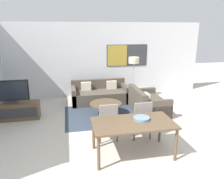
# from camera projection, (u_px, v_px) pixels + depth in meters

# --- Properties ---
(wall_back) EXTENTS (8.13, 0.09, 2.80)m
(wall_back) POSITION_uv_depth(u_px,v_px,m) (101.00, 60.00, 8.43)
(wall_back) COLOR silver
(wall_back) RESTS_ON ground_plane
(area_rug) EXTENTS (2.48, 1.95, 0.01)m
(area_rug) POSITION_uv_depth(u_px,v_px,m) (106.00, 115.00, 6.72)
(area_rug) COLOR #333D4C
(area_rug) RESTS_ON ground_plane
(tv_console) EXTENTS (1.52, 0.43, 0.51)m
(tv_console) POSITION_uv_depth(u_px,v_px,m) (12.00, 111.00, 6.33)
(tv_console) COLOR brown
(tv_console) RESTS_ON ground_plane
(television) EXTENTS (1.04, 0.20, 0.66)m
(television) POSITION_uv_depth(u_px,v_px,m) (10.00, 92.00, 6.17)
(television) COLOR #2D2D33
(television) RESTS_ON tv_console
(sofa_main) EXTENTS (1.98, 0.93, 0.77)m
(sofa_main) POSITION_uv_depth(u_px,v_px,m) (100.00, 95.00, 7.88)
(sofa_main) COLOR #51473D
(sofa_main) RESTS_ON ground_plane
(sofa_side) EXTENTS (0.93, 1.45, 0.77)m
(sofa_side) POSITION_uv_depth(u_px,v_px,m) (146.00, 104.00, 6.88)
(sofa_side) COLOR #51473D
(sofa_side) RESTS_ON ground_plane
(coffee_table) EXTENTS (0.97, 0.97, 0.38)m
(coffee_table) POSITION_uv_depth(u_px,v_px,m) (106.00, 106.00, 6.64)
(coffee_table) COLOR brown
(coffee_table) RESTS_ON ground_plane
(dining_table) EXTENTS (1.67, 0.90, 0.73)m
(dining_table) POSITION_uv_depth(u_px,v_px,m) (133.00, 125.00, 4.45)
(dining_table) COLOR brown
(dining_table) RESTS_ON ground_plane
(dining_chair_left) EXTENTS (0.46, 0.46, 0.94)m
(dining_chair_left) POSITION_uv_depth(u_px,v_px,m) (108.00, 120.00, 5.06)
(dining_chair_left) COLOR gray
(dining_chair_left) RESTS_ON ground_plane
(dining_chair_centre) EXTENTS (0.46, 0.46, 0.94)m
(dining_chair_centre) POSITION_uv_depth(u_px,v_px,m) (141.00, 118.00, 5.19)
(dining_chair_centre) COLOR gray
(dining_chair_centre) RESTS_ON ground_plane
(fruit_bowl) EXTENTS (0.34, 0.34, 0.05)m
(fruit_bowl) POSITION_uv_depth(u_px,v_px,m) (142.00, 118.00, 4.55)
(fruit_bowl) COLOR slate
(fruit_bowl) RESTS_ON dining_table
(floor_lamp) EXTENTS (0.38, 0.38, 1.57)m
(floor_lamp) POSITION_uv_depth(u_px,v_px,m) (134.00, 63.00, 7.90)
(floor_lamp) COLOR #2D2D33
(floor_lamp) RESTS_ON ground_plane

